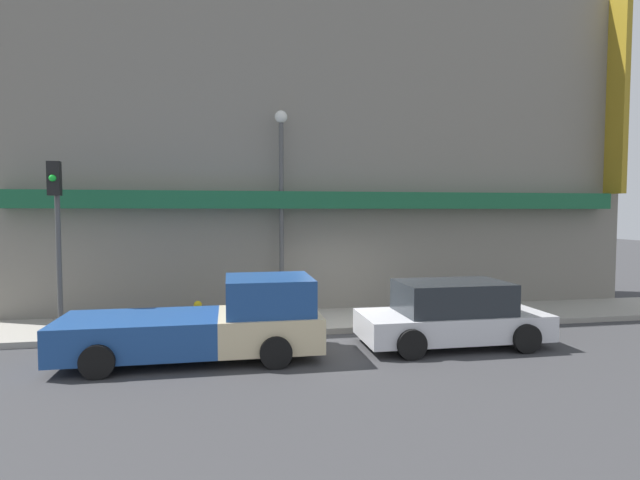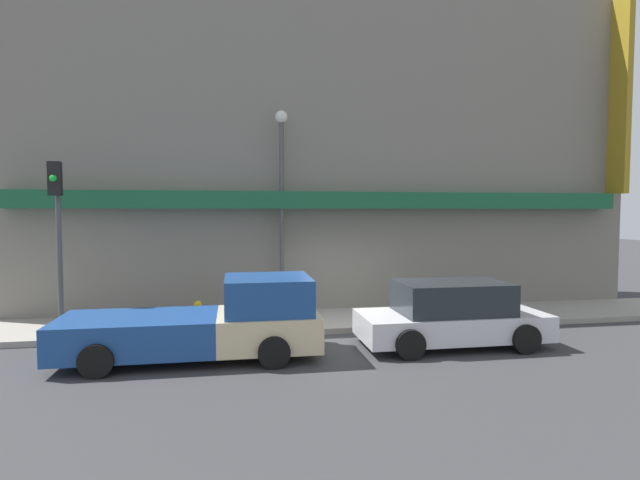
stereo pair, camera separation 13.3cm
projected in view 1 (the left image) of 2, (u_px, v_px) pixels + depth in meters
The scene contains 8 objects.
ground_plane at pixel (354, 334), 12.78m from camera, with size 80.00×80.00×0.00m, color #38383A.
sidewalk at pixel (342, 320), 14.05m from camera, with size 36.00×2.60×0.15m.
building at pixel (324, 153), 16.49m from camera, with size 19.80×3.80×10.36m.
pickup_truck at pixel (211, 323), 10.64m from camera, with size 5.39×2.18×1.71m.
parked_car at pixel (452, 315), 11.64m from camera, with size 4.31×2.00×1.50m.
fire_hydrant at pixel (198, 314), 12.85m from camera, with size 0.22×0.22×0.68m.
street_lamp at pixel (281, 188), 14.38m from camera, with size 0.36×0.36×5.86m.
traffic_light at pixel (57, 218), 11.81m from camera, with size 0.28×0.42×4.15m.
Camera 1 is at (-3.13, -12.25, 3.14)m, focal length 28.00 mm.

